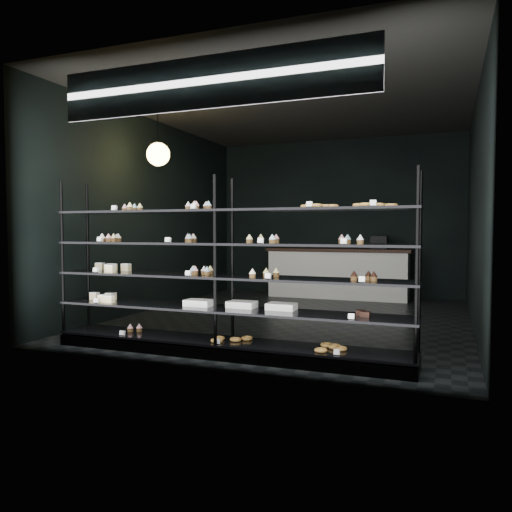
% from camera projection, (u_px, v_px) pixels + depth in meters
% --- Properties ---
extents(room, '(5.01, 6.01, 3.20)m').
position_uv_depth(room, '(295.00, 213.00, 7.53)').
color(room, black).
rests_on(room, ground).
extents(display_shelf, '(4.00, 0.50, 1.91)m').
position_uv_depth(display_shelf, '(222.00, 297.00, 5.33)').
color(display_shelf, black).
rests_on(display_shelf, room).
extents(signage, '(3.30, 0.05, 0.50)m').
position_uv_depth(signage, '(207.00, 83.00, 4.75)').
color(signage, '#0C123F').
rests_on(signage, room).
extents(pendant_lamp, '(0.33, 0.33, 0.90)m').
position_uv_depth(pendant_lamp, '(158.00, 154.00, 7.27)').
color(pendant_lamp, black).
rests_on(pendant_lamp, room).
extents(service_counter, '(2.81, 0.65, 1.23)m').
position_uv_depth(service_counter, '(338.00, 273.00, 9.86)').
color(service_counter, silver).
rests_on(service_counter, room).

